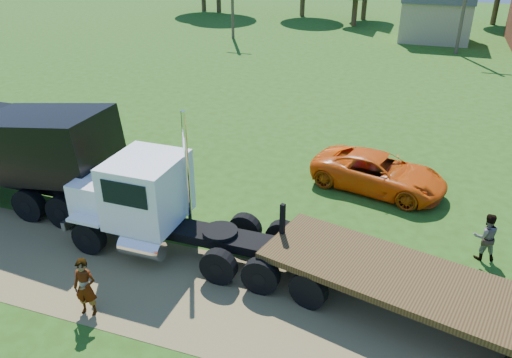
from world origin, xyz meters
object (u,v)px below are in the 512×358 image
(black_dump_truck, at_px, (13,148))
(flatbed_trailer, at_px, (422,290))
(spectator_a, at_px, (85,287))
(white_semi_tractor, at_px, (151,204))
(orange_pickup, at_px, (379,172))

(black_dump_truck, height_order, flatbed_trailer, black_dump_truck)
(flatbed_trailer, distance_m, spectator_a, 8.89)
(spectator_a, bearing_deg, white_semi_tractor, 80.65)
(white_semi_tractor, xyz_separation_m, spectator_a, (-0.06, -3.47, -0.71))
(flatbed_trailer, bearing_deg, spectator_a, -148.52)
(flatbed_trailer, bearing_deg, white_semi_tractor, -171.40)
(white_semi_tractor, xyz_separation_m, black_dump_truck, (-6.37, 1.13, 0.55))
(spectator_a, bearing_deg, black_dump_truck, 135.52)
(black_dump_truck, bearing_deg, flatbed_trailer, -7.59)
(orange_pickup, relative_size, flatbed_trailer, 0.58)
(black_dump_truck, height_order, spectator_a, black_dump_truck)
(flatbed_trailer, relative_size, spectator_a, 5.21)
(black_dump_truck, xyz_separation_m, orange_pickup, (12.82, 5.34, -1.40))
(black_dump_truck, bearing_deg, white_semi_tractor, -10.38)
(orange_pickup, bearing_deg, white_semi_tractor, 147.99)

